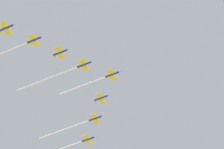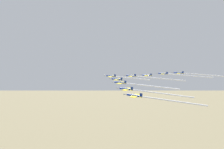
{
  "view_description": "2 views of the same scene",
  "coord_description": "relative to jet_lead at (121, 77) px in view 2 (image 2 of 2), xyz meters",
  "views": [
    {
      "loc": [
        -67.08,
        -71.36,
        1.57
      ],
      "look_at": [
        0.74,
        -0.38,
        205.12
      ],
      "focal_mm": 61.01,
      "sensor_mm": 36.0,
      "label": 1
    },
    {
      "loc": [
        105.1,
        142.63,
        235.69
      ],
      "look_at": [
        5.84,
        7.98,
        208.07
      ],
      "focal_mm": 34.89,
      "sensor_mm": 36.0,
      "label": 2
    }
  ],
  "objects": [
    {
      "name": "jet_starboard_inner",
      "position": [
        -18.23,
        10.57,
        -0.49
      ],
      "size": [
        22.37,
        47.27,
        2.29
      ],
      "rotation": [
        0.0,
        0.0,
        3.55
      ],
      "color": "navy"
    },
    {
      "name": "jet_tail_end",
      "position": [
        -64.57,
        23.2,
        -0.66
      ],
      "size": [
        21.63,
        45.59,
        2.29
      ],
      "rotation": [
        0.0,
        0.0,
        3.55
      ],
      "color": "navy"
    },
    {
      "name": "jet_lead",
      "position": [
        0.0,
        0.0,
        0.0
      ],
      "size": [
        18.08,
        37.48,
        2.29
      ],
      "rotation": [
        0.0,
        0.0,
        3.55
      ],
      "color": "navy"
    },
    {
      "name": "jet_port_inner",
      "position": [
        10.21,
        7.73,
        0.49
      ],
      "size": [
        8.41,
        10.84,
        2.29
      ],
      "rotation": [
        0.0,
        0.0,
        3.55
      ],
      "color": "navy"
    },
    {
      "name": "jet_starboard_trail",
      "position": [
        27.88,
        60.53,
        0.66
      ],
      "size": [
        18.85,
        39.25,
        2.29
      ],
      "rotation": [
        0.0,
        0.0,
        3.55
      ],
      "color": "navy"
    },
    {
      "name": "jet_port_outer",
      "position": [
        13.12,
        32.14,
        1.08
      ],
      "size": [
        20.3,
        42.55,
        2.29
      ],
      "rotation": [
        0.0,
        0.0,
        3.55
      ],
      "color": "navy"
    },
    {
      "name": "jet_port_trail",
      "position": [
        -48.44,
        17.44,
        -0.45
      ],
      "size": [
        20.95,
        44.04,
        2.29
      ],
      "rotation": [
        0.0,
        0.0,
        3.55
      ],
      "color": "navy"
    },
    {
      "name": "jet_center_rear",
      "position": [
        20.36,
        46.63,
        0.45
      ],
      "size": [
        20.11,
        42.13,
        2.29
      ],
      "rotation": [
        0.0,
        0.0,
        3.55
      ],
      "color": "navy"
    },
    {
      "name": "jet_starboard_outer",
      "position": [
        -27.78,
        1.31,
        -1.07
      ],
      "size": [
        8.41,
        10.84,
        2.29
      ],
      "rotation": [
        0.0,
        0.0,
        3.55
      ],
      "color": "navy"
    }
  ]
}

